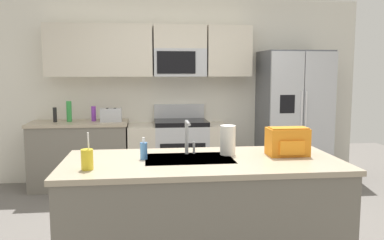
{
  "coord_description": "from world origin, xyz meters",
  "views": [
    {
      "loc": [
        -0.53,
        -3.68,
        1.58
      ],
      "look_at": [
        -0.03,
        0.6,
        1.05
      ],
      "focal_mm": 37.64,
      "sensor_mm": 36.0,
      "label": 1
    }
  ],
  "objects": [
    {
      "name": "sink_faucet",
      "position": [
        -0.19,
        -0.48,
        1.07
      ],
      "size": [
        0.08,
        0.21,
        0.28
      ],
      "color": "#B7BABF",
      "rests_on": "island_counter"
    },
    {
      "name": "toaster",
      "position": [
        -0.98,
        1.75,
        0.99
      ],
      "size": [
        0.28,
        0.16,
        0.18
      ],
      "color": "#B7BABF",
      "rests_on": "back_counter"
    },
    {
      "name": "paper_towel_roll",
      "position": [
        0.13,
        -0.52,
        1.02
      ],
      "size": [
        0.12,
        0.12,
        0.24
      ],
      "primitive_type": "cylinder",
      "color": "white",
      "rests_on": "island_counter"
    },
    {
      "name": "range_oven",
      "position": [
        -0.08,
        1.8,
        0.44
      ],
      "size": [
        1.36,
        0.61,
        1.1
      ],
      "color": "#B7BABF",
      "rests_on": "ground"
    },
    {
      "name": "drink_cup_yellow",
      "position": [
        -0.93,
        -0.9,
        0.97
      ],
      "size": [
        0.08,
        0.08,
        0.26
      ],
      "color": "yellow",
      "rests_on": "island_counter"
    },
    {
      "name": "kitchen_wall_unit",
      "position": [
        -0.14,
        2.08,
        1.47
      ],
      "size": [
        5.2,
        0.43,
        2.6
      ],
      "color": "silver",
      "rests_on": "ground"
    },
    {
      "name": "ground_plane",
      "position": [
        0.0,
        0.0,
        0.0
      ],
      "size": [
        9.0,
        9.0,
        0.0
      ],
      "primitive_type": "plane",
      "color": "#66605B",
      "rests_on": "ground"
    },
    {
      "name": "pepper_mill",
      "position": [
        -1.72,
        1.8,
        1.0
      ],
      "size": [
        0.05,
        0.05,
        0.2
      ],
      "primitive_type": "cylinder",
      "color": "black",
      "rests_on": "back_counter"
    },
    {
      "name": "back_counter",
      "position": [
        -1.42,
        1.8,
        0.45
      ],
      "size": [
        1.3,
        0.63,
        0.9
      ],
      "color": "slate",
      "rests_on": "ground"
    },
    {
      "name": "soap_dispenser",
      "position": [
        -0.55,
        -0.61,
        0.97
      ],
      "size": [
        0.06,
        0.06,
        0.17
      ],
      "color": "#4C8CD8",
      "rests_on": "island_counter"
    },
    {
      "name": "bottle_purple",
      "position": [
        -1.23,
        1.86,
        1.0
      ],
      "size": [
        0.06,
        0.06,
        0.2
      ],
      "primitive_type": "cylinder",
      "color": "purple",
      "rests_on": "back_counter"
    },
    {
      "name": "bottle_green",
      "position": [
        -1.54,
        1.82,
        1.04
      ],
      "size": [
        0.07,
        0.07,
        0.28
      ],
      "primitive_type": "cylinder",
      "color": "green",
      "rests_on": "back_counter"
    },
    {
      "name": "island_counter",
      "position": [
        -0.1,
        -0.67,
        0.45
      ],
      "size": [
        2.13,
        0.97,
        0.9
      ],
      "color": "slate",
      "rests_on": "ground"
    },
    {
      "name": "backpack",
      "position": [
        0.61,
        -0.6,
        1.02
      ],
      "size": [
        0.32,
        0.22,
        0.23
      ],
      "color": "orange",
      "rests_on": "island_counter"
    },
    {
      "name": "refrigerator",
      "position": [
        1.54,
        1.73,
        0.93
      ],
      "size": [
        0.9,
        0.76,
        1.85
      ],
      "color": "#4C4F54",
      "rests_on": "ground"
    }
  ]
}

